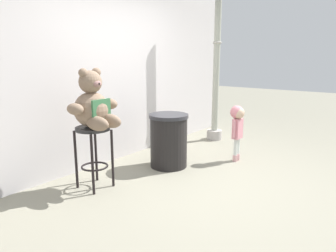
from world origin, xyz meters
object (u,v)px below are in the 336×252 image
object	(u,v)px
teddy_bear	(93,106)
lamppost	(216,73)
trash_bin	(169,140)
child_walking	(237,121)
bar_stool_with_teddy	(94,144)

from	to	relation	value
teddy_bear	lamppost	size ratio (longest dim) A/B	0.22
lamppost	teddy_bear	bearing A→B (deg)	-179.53
trash_bin	teddy_bear	bearing A→B (deg)	169.35
lamppost	trash_bin	bearing A→B (deg)	-172.22
child_walking	trash_bin	world-z (taller)	child_walking
trash_bin	lamppost	bearing A→B (deg)	7.78
bar_stool_with_teddy	teddy_bear	xyz separation A→B (m)	(-0.00, -0.03, 0.47)
trash_bin	bar_stool_with_teddy	bearing A→B (deg)	167.79
teddy_bear	trash_bin	bearing A→B (deg)	-10.65
bar_stool_with_teddy	child_walking	world-z (taller)	child_walking
bar_stool_with_teddy	child_walking	xyz separation A→B (m)	(1.99, -0.92, 0.08)
teddy_bear	lamppost	world-z (taller)	lamppost
teddy_bear	lamppost	bearing A→B (deg)	0.47
lamppost	child_walking	bearing A→B (deg)	-135.75
teddy_bear	child_walking	xyz separation A→B (m)	(1.99, -0.88, -0.39)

